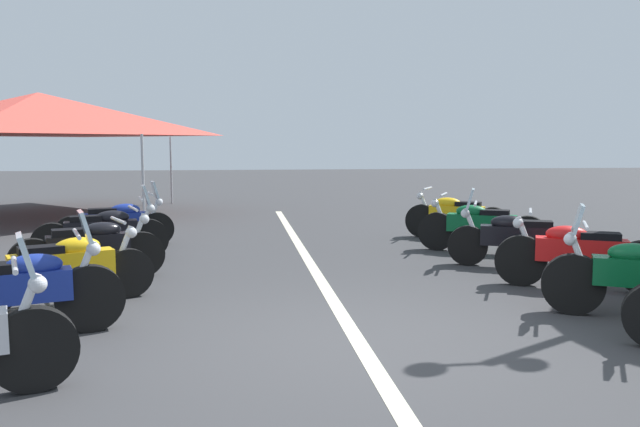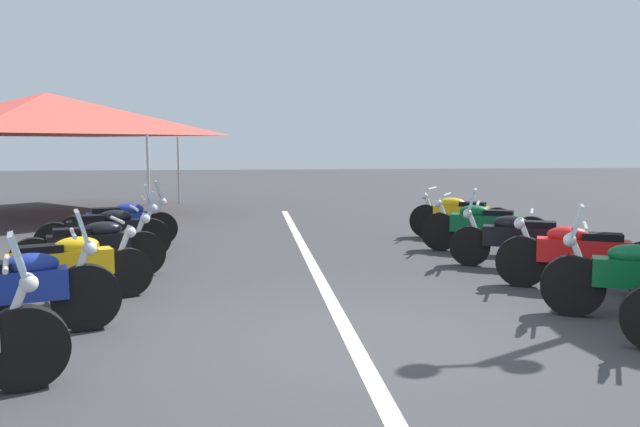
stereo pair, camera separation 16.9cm
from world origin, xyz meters
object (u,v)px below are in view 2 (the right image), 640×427
at_px(motorcycle_left_row_1, 14,290).
at_px(motorcycle_left_row_4, 106,232).
at_px(motorcycle_left_row_5, 121,222).
at_px(motorcycle_right_row_5, 460,216).
at_px(motorcycle_right_row_3, 520,238).
at_px(motorcycle_right_row_4, 484,226).
at_px(motorcycle_left_row_3, 91,248).
at_px(event_tent, 47,114).
at_px(motorcycle_left_row_2, 63,267).
at_px(motorcycle_right_row_2, 581,255).

height_order(motorcycle_left_row_1, motorcycle_left_row_4, motorcycle_left_row_1).
height_order(motorcycle_left_row_5, motorcycle_right_row_5, motorcycle_left_row_5).
height_order(motorcycle_right_row_3, motorcycle_right_row_4, motorcycle_right_row_3).
relative_size(motorcycle_left_row_3, motorcycle_left_row_4, 0.95).
bearing_deg(motorcycle_left_row_4, motorcycle_left_row_3, -98.01).
relative_size(motorcycle_left_row_4, event_tent, 0.31).
bearing_deg(motorcycle_right_row_4, motorcycle_left_row_5, 15.61).
height_order(motorcycle_left_row_2, motorcycle_left_row_3, motorcycle_left_row_3).
xyz_separation_m(motorcycle_left_row_5, event_tent, (5.53, 2.89, 2.19)).
relative_size(motorcycle_left_row_2, motorcycle_right_row_4, 0.99).
bearing_deg(motorcycle_left_row_3, motorcycle_right_row_4, -5.39).
xyz_separation_m(motorcycle_left_row_4, motorcycle_left_row_5, (1.36, 0.03, -0.01)).
xyz_separation_m(motorcycle_right_row_4, motorcycle_right_row_5, (1.54, -0.11, -0.00)).
height_order(motorcycle_left_row_1, motorcycle_right_row_3, motorcycle_left_row_1).
height_order(motorcycle_right_row_2, motorcycle_right_row_4, motorcycle_right_row_2).
xyz_separation_m(motorcycle_left_row_2, motorcycle_right_row_5, (4.34, -6.29, 0.02)).
distance_m(motorcycle_left_row_4, motorcycle_right_row_2, 7.12).
bearing_deg(motorcycle_right_row_5, motorcycle_left_row_2, 65.76).
bearing_deg(motorcycle_left_row_5, motorcycle_right_row_5, -13.02).
relative_size(motorcycle_right_row_5, event_tent, 0.27).
bearing_deg(event_tent, motorcycle_right_row_3, -131.61).
xyz_separation_m(motorcycle_left_row_1, motorcycle_right_row_3, (2.76, -6.33, -0.02)).
height_order(motorcycle_left_row_3, motorcycle_left_row_4, motorcycle_left_row_4).
distance_m(motorcycle_right_row_5, event_tent, 10.99).
bearing_deg(motorcycle_right_row_3, motorcycle_left_row_5, -0.07).
relative_size(motorcycle_right_row_2, motorcycle_right_row_3, 0.98).
bearing_deg(motorcycle_right_row_3, motorcycle_left_row_2, 36.10).
bearing_deg(motorcycle_left_row_1, motorcycle_left_row_3, 70.29).
relative_size(motorcycle_left_row_2, motorcycle_right_row_2, 1.00).
height_order(motorcycle_left_row_3, event_tent, event_tent).
relative_size(motorcycle_left_row_5, motorcycle_right_row_5, 1.12).
relative_size(motorcycle_left_row_4, motorcycle_right_row_3, 1.02).
distance_m(motorcycle_left_row_3, motorcycle_left_row_5, 2.86).
height_order(motorcycle_left_row_4, motorcycle_left_row_5, motorcycle_left_row_4).
height_order(motorcycle_left_row_3, motorcycle_left_row_5, motorcycle_left_row_5).
relative_size(motorcycle_right_row_2, motorcycle_right_row_5, 1.09).
height_order(motorcycle_left_row_3, motorcycle_right_row_5, motorcycle_right_row_5).
bearing_deg(motorcycle_right_row_4, motorcycle_left_row_2, 52.24).
distance_m(motorcycle_left_row_5, event_tent, 6.61).
relative_size(motorcycle_left_row_2, motorcycle_right_row_3, 0.97).
bearing_deg(motorcycle_right_row_5, motorcycle_right_row_2, 122.53).
distance_m(motorcycle_left_row_4, motorcycle_left_row_5, 1.36).
bearing_deg(motorcycle_left_row_4, motorcycle_left_row_1, -102.33).
bearing_deg(motorcycle_left_row_3, motorcycle_left_row_4, 76.12).
bearing_deg(motorcycle_left_row_1, event_tent, 87.20).
relative_size(motorcycle_left_row_4, motorcycle_left_row_5, 1.02).
bearing_deg(motorcycle_right_row_5, motorcycle_right_row_4, 117.19).
relative_size(motorcycle_left_row_2, motorcycle_right_row_5, 1.09).
bearing_deg(motorcycle_right_row_3, motorcycle_right_row_5, -67.94).
bearing_deg(motorcycle_left_row_4, motorcycle_right_row_4, -13.18).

